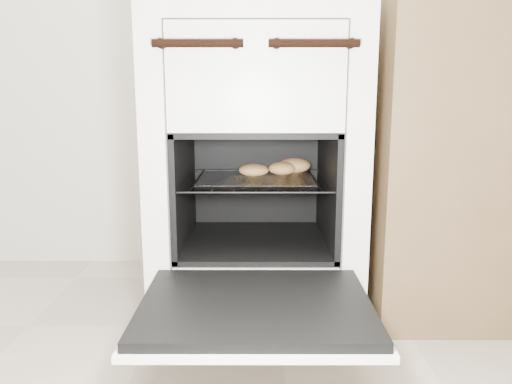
# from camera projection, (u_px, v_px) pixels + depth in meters

# --- Properties ---
(stove) EXTENTS (0.53, 0.59, 0.82)m
(stove) POSITION_uv_depth(u_px,v_px,m) (256.00, 168.00, 1.41)
(stove) COLOR white
(stove) RESTS_ON ground
(oven_door) EXTENTS (0.48, 0.37, 0.03)m
(oven_door) POSITION_uv_depth(u_px,v_px,m) (256.00, 308.00, 1.01)
(oven_door) COLOR black
(oven_door) RESTS_ON stove
(oven_rack) EXTENTS (0.39, 0.37, 0.01)m
(oven_rack) POSITION_uv_depth(u_px,v_px,m) (256.00, 180.00, 1.36)
(oven_rack) COLOR black
(oven_rack) RESTS_ON stove
(foil_sheet) EXTENTS (0.30, 0.27, 0.01)m
(foil_sheet) POSITION_uv_depth(u_px,v_px,m) (256.00, 179.00, 1.34)
(foil_sheet) COLOR white
(foil_sheet) RESTS_ON oven_rack
(baked_rolls) EXTENTS (0.23, 0.17, 0.04)m
(baked_rolls) POSITION_uv_depth(u_px,v_px,m) (280.00, 167.00, 1.40)
(baked_rolls) COLOR tan
(baked_rolls) RESTS_ON foil_sheet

